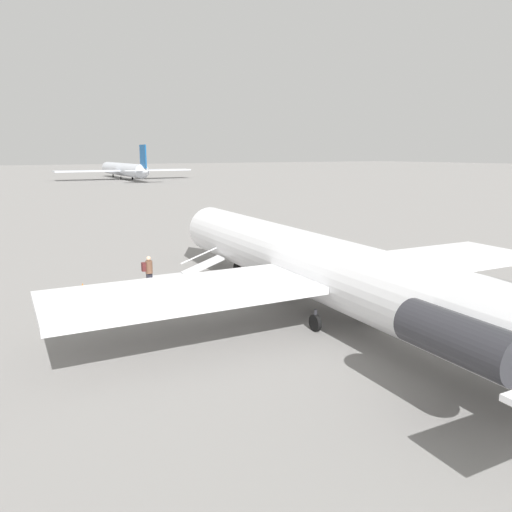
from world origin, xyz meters
The scene contains 6 objects.
ground_plane centered at (0.00, 0.00, 0.00)m, with size 600.00×600.00×0.00m, color gray.
airplane_main centered at (-0.96, 0.06, 2.16)m, with size 29.94×22.50×7.20m.
airplane_far_center centered at (116.02, -25.44, 2.59)m, with size 45.90×35.30×8.73m.
boarding_stairs centered at (7.21, 3.47, 0.38)m, with size 1.25×4.07×1.76m.
passenger centered at (7.00, 4.96, 1.00)m, with size 0.36×0.55×1.74m.
traffic_cone_near_stairs centered at (7.56, 8.13, 0.29)m, with size 0.57×0.57×0.63m.
Camera 1 is at (-17.04, 12.89, 6.87)m, focal length 35.00 mm.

